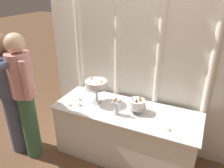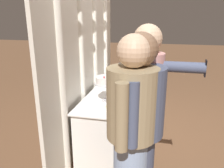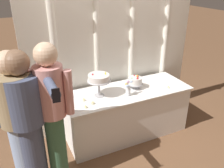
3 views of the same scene
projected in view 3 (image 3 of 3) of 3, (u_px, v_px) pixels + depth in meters
name	position (u px, v px, depth m)	size (l,w,h in m)	color
ground_plane	(129.00, 136.00, 3.53)	(24.00, 24.00, 0.00)	brown
draped_curtain	(115.00, 36.00, 3.35)	(2.60, 0.17, 2.63)	white
cake_table	(127.00, 112.00, 3.46)	(1.81, 0.68, 0.72)	white
cake_display_nearleft	(99.00, 79.00, 3.06)	(0.31, 0.31, 0.34)	#B2B2B7
cake_display_nearright	(135.00, 81.00, 3.33)	(0.22, 0.22, 0.21)	#B2B2B7
flower_vase	(128.00, 89.00, 3.13)	(0.12, 0.10, 0.23)	silver
tealight_far_left	(86.00, 107.00, 2.88)	(0.04, 0.04, 0.03)	beige
tealight_near_left	(84.00, 100.00, 3.03)	(0.04, 0.04, 0.04)	beige
tealight_near_right	(93.00, 103.00, 2.96)	(0.05, 0.05, 0.04)	beige
tealight_far_right	(168.00, 87.00, 3.37)	(0.04, 0.04, 0.03)	beige
guest_man_pink_jacket	(19.00, 122.00, 2.34)	(0.52, 0.41, 1.61)	#93ADD6
guest_man_dark_suit	(53.00, 112.00, 2.39)	(0.41, 0.38, 1.66)	#3D6B4C
guest_girl_blue_dress	(27.00, 122.00, 2.33)	(0.54, 0.67, 1.62)	#4C5675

